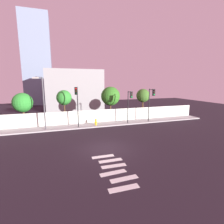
# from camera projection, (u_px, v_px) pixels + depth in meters

# --- Properties ---
(ground_plane) EXTENTS (80.00, 80.00, 0.00)m
(ground_plane) POSITION_uv_depth(u_px,v_px,m) (106.00, 148.00, 14.81)
(ground_plane) COLOR black
(sidewalk) EXTENTS (36.00, 2.40, 0.15)m
(sidewalk) POSITION_uv_depth(u_px,v_px,m) (89.00, 125.00, 22.46)
(sidewalk) COLOR #9F9F9F
(sidewalk) RESTS_ON ground
(perimeter_wall) EXTENTS (36.00, 0.18, 1.80)m
(perimeter_wall) POSITION_uv_depth(u_px,v_px,m) (87.00, 117.00, 23.50)
(perimeter_wall) COLOR silver
(perimeter_wall) RESTS_ON sidewalk
(crosswalk_marking) EXTENTS (2.24, 4.72, 0.01)m
(crosswalk_marking) POSITION_uv_depth(u_px,v_px,m) (114.00, 169.00, 11.23)
(crosswalk_marking) COLOR silver
(crosswalk_marking) RESTS_ON ground
(traffic_light_left) EXTENTS (0.52, 1.83, 4.82)m
(traffic_light_left) POSITION_uv_depth(u_px,v_px,m) (151.00, 98.00, 23.10)
(traffic_light_left) COLOR black
(traffic_light_left) RESTS_ON sidewalk
(traffic_light_center) EXTENTS (0.50, 1.46, 5.16)m
(traffic_light_center) POSITION_uv_depth(u_px,v_px,m) (77.00, 99.00, 20.10)
(traffic_light_center) COLOR black
(traffic_light_center) RESTS_ON sidewalk
(traffic_light_right) EXTENTS (0.35, 1.22, 4.53)m
(traffic_light_right) POSITION_uv_depth(u_px,v_px,m) (130.00, 100.00, 22.46)
(traffic_light_right) COLOR black
(traffic_light_right) RESTS_ON sidewalk
(street_lamp_curbside) EXTENTS (0.93, 1.99, 6.33)m
(street_lamp_curbside) POSITION_uv_depth(u_px,v_px,m) (43.00, 99.00, 19.40)
(street_lamp_curbside) COLOR #4C4C51
(street_lamp_curbside) RESTS_ON sidewalk
(fire_hydrant) EXTENTS (0.44, 0.26, 0.86)m
(fire_hydrant) POSITION_uv_depth(u_px,v_px,m) (96.00, 122.00, 22.25)
(fire_hydrant) COLOR gold
(fire_hydrant) RESTS_ON sidewalk
(roadside_tree_leftmost) EXTENTS (2.58, 2.58, 4.51)m
(roadside_tree_leftmost) POSITION_uv_depth(u_px,v_px,m) (23.00, 103.00, 21.89)
(roadside_tree_leftmost) COLOR brown
(roadside_tree_leftmost) RESTS_ON ground
(roadside_tree_midleft) EXTENTS (2.13, 2.13, 4.79)m
(roadside_tree_midleft) POSITION_uv_depth(u_px,v_px,m) (64.00, 98.00, 23.44)
(roadside_tree_midleft) COLOR brown
(roadside_tree_midleft) RESTS_ON ground
(roadside_tree_midright) EXTENTS (2.93, 2.93, 5.22)m
(roadside_tree_midright) POSITION_uv_depth(u_px,v_px,m) (110.00, 96.00, 25.58)
(roadside_tree_midright) COLOR brown
(roadside_tree_midright) RESTS_ON ground
(roadside_tree_rightmost) EXTENTS (2.21, 2.21, 4.82)m
(roadside_tree_rightmost) POSITION_uv_depth(u_px,v_px,m) (143.00, 96.00, 27.34)
(roadside_tree_rightmost) COLOR brown
(roadside_tree_rightmost) RESTS_ON ground
(low_building_distant) EXTENTS (11.83, 6.00, 8.55)m
(low_building_distant) POSITION_uv_depth(u_px,v_px,m) (75.00, 90.00, 35.95)
(low_building_distant) COLOR gray
(low_building_distant) RESTS_ON ground
(tower_on_skyline) EXTENTS (6.97, 5.00, 23.28)m
(tower_on_skyline) POSITION_uv_depth(u_px,v_px,m) (37.00, 60.00, 43.34)
(tower_on_skyline) COLOR gray
(tower_on_skyline) RESTS_ON ground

